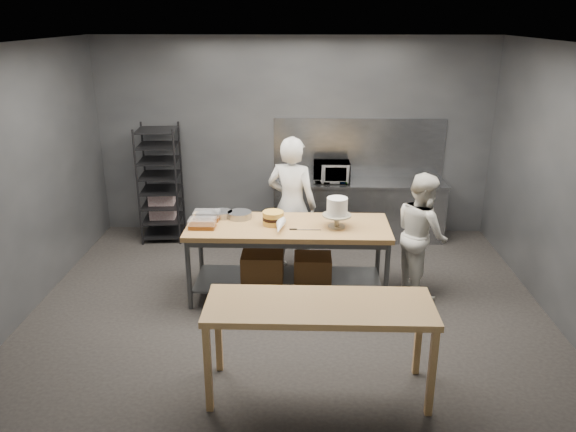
# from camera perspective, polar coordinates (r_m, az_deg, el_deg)

# --- Properties ---
(ground) EXTENTS (6.00, 6.00, 0.00)m
(ground) POSITION_cam_1_polar(r_m,az_deg,el_deg) (6.81, 0.08, -8.92)
(ground) COLOR black
(ground) RESTS_ON ground
(back_wall) EXTENTS (6.00, 0.04, 3.00)m
(back_wall) POSITION_cam_1_polar(r_m,az_deg,el_deg) (8.66, 0.58, 7.98)
(back_wall) COLOR #4C4F54
(back_wall) RESTS_ON ground
(work_table) EXTENTS (2.40, 0.90, 0.92)m
(work_table) POSITION_cam_1_polar(r_m,az_deg,el_deg) (6.78, -0.16, -3.67)
(work_table) COLOR #98663C
(work_table) RESTS_ON ground
(near_counter) EXTENTS (2.00, 0.70, 0.90)m
(near_counter) POSITION_cam_1_polar(r_m,az_deg,el_deg) (4.99, 3.21, -9.77)
(near_counter) COLOR olive
(near_counter) RESTS_ON ground
(back_counter) EXTENTS (2.60, 0.60, 0.90)m
(back_counter) POSITION_cam_1_polar(r_m,az_deg,el_deg) (8.66, 7.14, 0.64)
(back_counter) COLOR slate
(back_counter) RESTS_ON ground
(splashback_panel) EXTENTS (2.60, 0.02, 0.90)m
(splashback_panel) POSITION_cam_1_polar(r_m,az_deg,el_deg) (8.71, 7.22, 6.88)
(splashback_panel) COLOR slate
(splashback_panel) RESTS_ON back_counter
(speed_rack) EXTENTS (0.65, 0.70, 1.75)m
(speed_rack) POSITION_cam_1_polar(r_m,az_deg,el_deg) (8.70, -12.81, 3.17)
(speed_rack) COLOR black
(speed_rack) RESTS_ON ground
(chef_behind) EXTENTS (0.77, 0.63, 1.83)m
(chef_behind) POSITION_cam_1_polar(r_m,az_deg,el_deg) (7.36, 0.38, 1.12)
(chef_behind) COLOR white
(chef_behind) RESTS_ON ground
(chef_right) EXTENTS (0.74, 0.86, 1.52)m
(chef_right) POSITION_cam_1_polar(r_m,az_deg,el_deg) (7.01, 13.40, -1.76)
(chef_right) COLOR silver
(chef_right) RESTS_ON ground
(microwave) EXTENTS (0.54, 0.37, 0.30)m
(microwave) POSITION_cam_1_polar(r_m,az_deg,el_deg) (8.46, 4.43, 4.50)
(microwave) COLOR black
(microwave) RESTS_ON back_counter
(frosted_cake_stand) EXTENTS (0.34, 0.34, 0.36)m
(frosted_cake_stand) POSITION_cam_1_polar(r_m,az_deg,el_deg) (6.53, 5.01, 0.72)
(frosted_cake_stand) COLOR #A79F86
(frosted_cake_stand) RESTS_ON work_table
(layer_cake) EXTENTS (0.25, 0.25, 0.16)m
(layer_cake) POSITION_cam_1_polar(r_m,az_deg,el_deg) (6.64, -1.52, -0.21)
(layer_cake) COLOR gold
(layer_cake) RESTS_ON work_table
(cake_pans) EXTENTS (0.68, 0.36, 0.07)m
(cake_pans) POSITION_cam_1_polar(r_m,az_deg,el_deg) (6.91, -6.50, 0.08)
(cake_pans) COLOR gray
(cake_pans) RESTS_ON work_table
(piping_bag) EXTENTS (0.14, 0.39, 0.12)m
(piping_bag) POSITION_cam_1_polar(r_m,az_deg,el_deg) (6.43, -0.87, -1.08)
(piping_bag) COLOR white
(piping_bag) RESTS_ON work_table
(offset_spatula) EXTENTS (0.36, 0.02, 0.02)m
(offset_spatula) POSITION_cam_1_polar(r_m,az_deg,el_deg) (6.50, 1.31, -1.38)
(offset_spatula) COLOR slate
(offset_spatula) RESTS_ON work_table
(pastry_clamshells) EXTENTS (0.32, 0.49, 0.11)m
(pastry_clamshells) POSITION_cam_1_polar(r_m,az_deg,el_deg) (6.75, -8.48, -0.32)
(pastry_clamshells) COLOR #964C1E
(pastry_clamshells) RESTS_ON work_table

